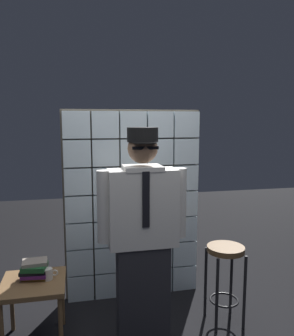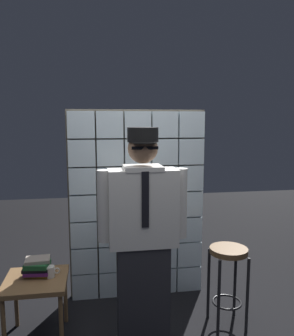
% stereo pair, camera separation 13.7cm
% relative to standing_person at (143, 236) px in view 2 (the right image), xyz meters
% --- Properties ---
extents(glass_block_wall, '(1.44, 0.10, 2.01)m').
position_rel_standing_person_xyz_m(glass_block_wall, '(0.07, 0.86, 0.03)').
color(glass_block_wall, silver).
rests_on(glass_block_wall, ground).
extents(standing_person, '(0.72, 0.30, 1.82)m').
position_rel_standing_person_xyz_m(standing_person, '(0.00, 0.00, 0.00)').
color(standing_person, '#28282D').
rests_on(standing_person, ground).
extents(bar_stool, '(0.34, 0.34, 0.74)m').
position_rel_standing_person_xyz_m(bar_stool, '(0.80, 0.15, -0.40)').
color(bar_stool, brown).
rests_on(bar_stool, ground).
extents(side_table, '(0.52, 0.52, 0.55)m').
position_rel_standing_person_xyz_m(side_table, '(-0.89, 0.22, -0.48)').
color(side_table, brown).
rests_on(side_table, ground).
extents(book_stack, '(0.26, 0.21, 0.15)m').
position_rel_standing_person_xyz_m(book_stack, '(-0.88, 0.28, -0.33)').
color(book_stack, olive).
rests_on(book_stack, side_table).
extents(coffee_mug, '(0.13, 0.08, 0.09)m').
position_rel_standing_person_xyz_m(coffee_mug, '(-0.77, 0.24, -0.36)').
color(coffee_mug, silver).
rests_on(coffee_mug, side_table).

